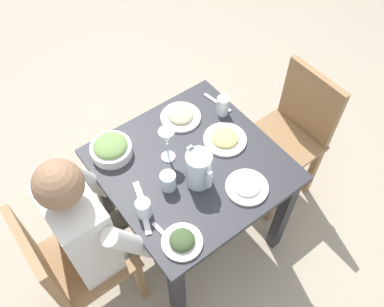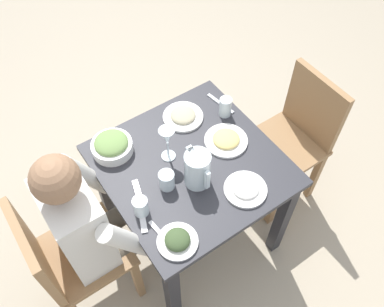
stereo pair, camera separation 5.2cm
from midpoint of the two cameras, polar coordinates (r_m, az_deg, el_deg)
name	(u,v)px [view 2 (the right image)]	position (r m, az deg, el deg)	size (l,w,h in m)	color
ground_plane	(191,231)	(2.61, 0.48, -10.74)	(8.00, 8.00, 0.00)	tan
dining_table	(191,179)	(2.09, 0.59, -3.58)	(0.82, 0.82, 0.74)	#2D2D33
chair_near	(66,258)	(2.07, -16.30, -13.73)	(0.40, 0.40, 0.89)	#997047
chair_far	(295,135)	(2.46, 14.66, 2.48)	(0.40, 0.40, 0.89)	#997047
diner_near	(100,221)	(1.95, -11.88, -9.18)	(0.48, 0.53, 1.19)	silver
water_pitcher	(197,169)	(1.84, 1.57, -2.21)	(0.16, 0.12, 0.19)	silver
salad_bowl	(112,145)	(2.02, -10.31, 1.11)	(0.20, 0.20, 0.09)	white
plate_fries	(226,140)	(2.05, 5.47, 1.90)	(0.22, 0.22, 0.04)	white
plate_yoghurt	(245,189)	(1.90, 8.19, -4.86)	(0.20, 0.20, 0.04)	white
plate_beans	(183,116)	(2.14, -0.56, 5.22)	(0.21, 0.21, 0.04)	white
plate_dolmas	(177,240)	(1.75, -1.15, -11.95)	(0.18, 0.18, 0.05)	white
water_glass_center	(141,206)	(1.80, -6.27, -7.31)	(0.07, 0.07, 0.10)	silver
water_glass_by_pitcher	(167,180)	(1.87, -2.73, -3.72)	(0.07, 0.07, 0.09)	silver
water_glass_far_left	(225,107)	(2.14, 5.33, 6.43)	(0.06, 0.06, 0.11)	silver
wine_glass	(167,138)	(1.89, -2.68, 2.14)	(0.08, 0.08, 0.20)	silver
fork_near	(139,196)	(1.88, -6.55, -5.82)	(0.17, 0.03, 0.01)	silver
knife_near	(220,103)	(2.22, 4.63, 6.90)	(0.18, 0.02, 0.01)	silver
fork_far	(142,215)	(1.83, -6.11, -8.52)	(0.17, 0.03, 0.01)	silver
knife_far	(163,237)	(1.78, -3.18, -11.43)	(0.18, 0.02, 0.01)	silver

